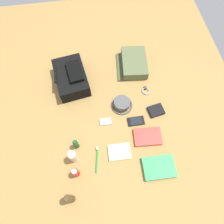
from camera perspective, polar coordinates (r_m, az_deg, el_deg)
name	(u,v)px	position (r m, az deg, el deg)	size (l,w,h in m)	color
ground_plane	(112,115)	(1.49, 0.00, -0.84)	(2.64, 2.02, 0.02)	olive
backpack	(71,78)	(1.59, -11.58, 9.69)	(0.37, 0.28, 0.15)	black
toiletry_pouch	(133,63)	(1.68, 6.19, 13.79)	(0.31, 0.27, 0.08)	#56603D
bucket_hat	(122,104)	(1.49, 2.87, 2.33)	(0.16, 0.16, 0.06)	#515151
cologne_bottle	(70,199)	(1.29, -12.08, -23.20)	(0.04, 0.04, 0.17)	#473319
sunscreen_spray	(76,173)	(1.33, -10.42, -16.76)	(0.04, 0.04, 0.11)	red
lotion_bottle	(73,156)	(1.33, -11.13, -12.41)	(0.05, 0.05, 0.15)	beige
shampoo_bottle	(76,144)	(1.37, -10.32, -9.09)	(0.03, 0.03, 0.11)	#19471E
paperback_novel	(159,167)	(1.39, 13.31, -15.24)	(0.15, 0.21, 0.03)	#2D934C
travel_guidebook	(148,137)	(1.42, 10.19, -7.01)	(0.14, 0.20, 0.02)	red
cell_phone	(136,121)	(1.46, 6.90, -2.63)	(0.07, 0.12, 0.01)	black
media_player	(106,122)	(1.45, -1.87, -2.77)	(0.05, 0.08, 0.01)	#B7B7BC
wristwatch	(146,91)	(1.58, 9.63, 6.10)	(0.07, 0.06, 0.01)	#99999E
toothbrush	(97,158)	(1.37, -4.37, -13.00)	(0.18, 0.04, 0.02)	#198C33
wallet	(156,111)	(1.51, 12.53, 0.42)	(0.09, 0.11, 0.02)	black
notepad	(119,152)	(1.38, 2.11, -11.38)	(0.11, 0.15, 0.02)	beige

